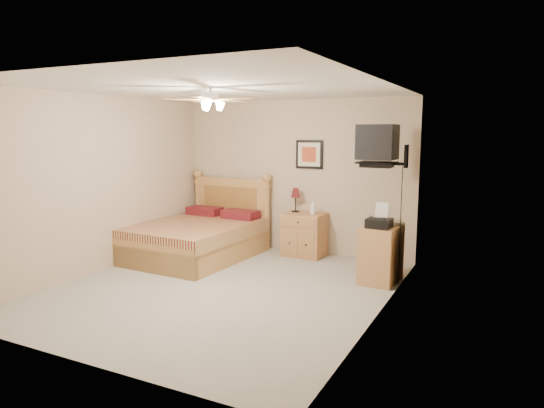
{
  "coord_description": "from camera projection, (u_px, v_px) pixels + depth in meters",
  "views": [
    {
      "loc": [
        3.22,
        -5.05,
        1.99
      ],
      "look_at": [
        0.26,
        0.9,
        0.99
      ],
      "focal_mm": 32.0,
      "sensor_mm": 36.0,
      "label": 1
    }
  ],
  "objects": [
    {
      "name": "lotion_bottle",
      "position": [
        313.0,
        207.0,
        7.62
      ],
      "size": [
        0.12,
        0.12,
        0.23
      ],
      "primitive_type": "imported",
      "rotation": [
        0.0,
        0.0,
        -0.36
      ],
      "color": "white",
      "rests_on": "nightstand"
    },
    {
      "name": "magazine_upper",
      "position": [
        388.0,
        221.0,
        6.52
      ],
      "size": [
        0.3,
        0.34,
        0.02
      ],
      "primitive_type": "imported",
      "rotation": [
        0.0,
        0.0,
        0.35
      ],
      "color": "gray",
      "rests_on": "magazine_lower"
    },
    {
      "name": "wall_tv",
      "position": [
        389.0,
        145.0,
        6.34
      ],
      "size": [
        0.56,
        0.46,
        0.58
      ],
      "primitive_type": null,
      "color": "black",
      "rests_on": "wall_right"
    },
    {
      "name": "fax_machine",
      "position": [
        379.0,
        216.0,
        6.25
      ],
      "size": [
        0.32,
        0.33,
        0.32
      ],
      "primitive_type": null,
      "rotation": [
        0.0,
        0.0,
        -0.05
      ],
      "color": "black",
      "rests_on": "dresser"
    },
    {
      "name": "dresser",
      "position": [
        381.0,
        254.0,
        6.43
      ],
      "size": [
        0.49,
        0.67,
        0.75
      ],
      "primitive_type": "cube",
      "rotation": [
        0.0,
        0.0,
        -0.07
      ],
      "color": "#A57139",
      "rests_on": "ground"
    },
    {
      "name": "framed_picture",
      "position": [
        309.0,
        154.0,
        7.8
      ],
      "size": [
        0.46,
        0.04,
        0.46
      ],
      "primitive_type": "cube",
      "color": "black",
      "rests_on": "wall_back"
    },
    {
      "name": "nightstand",
      "position": [
        304.0,
        235.0,
        7.79
      ],
      "size": [
        0.65,
        0.49,
        0.69
      ],
      "primitive_type": "cube",
      "rotation": [
        0.0,
        0.0,
        -0.02
      ],
      "color": "#AB6835",
      "rests_on": "ground"
    },
    {
      "name": "magazine_lower",
      "position": [
        386.0,
        223.0,
        6.53
      ],
      "size": [
        0.21,
        0.26,
        0.02
      ],
      "primitive_type": "imported",
      "rotation": [
        0.0,
        0.0,
        -0.1
      ],
      "color": "#C0B69C",
      "rests_on": "dresser"
    },
    {
      "name": "wall_right",
      "position": [
        381.0,
        202.0,
        5.12
      ],
      "size": [
        0.04,
        4.5,
        2.5
      ],
      "primitive_type": "cube",
      "color": "#C0A98D",
      "rests_on": "ground"
    },
    {
      "name": "table_lamp",
      "position": [
        296.0,
        200.0,
        7.86
      ],
      "size": [
        0.27,
        0.27,
        0.39
      ],
      "primitive_type": null,
      "rotation": [
        0.0,
        0.0,
        -0.38
      ],
      "color": "#561011",
      "rests_on": "nightstand"
    },
    {
      "name": "ceiling_fan",
      "position": [
        210.0,
        99.0,
        5.66
      ],
      "size": [
        1.14,
        1.14,
        0.28
      ],
      "primitive_type": null,
      "color": "white",
      "rests_on": "ceiling"
    },
    {
      "name": "wall_back",
      "position": [
        294.0,
        177.0,
        8.0
      ],
      "size": [
        4.0,
        0.04,
        2.5
      ],
      "primitive_type": "cube",
      "color": "#C0A98D",
      "rests_on": "ground"
    },
    {
      "name": "ceiling",
      "position": [
        219.0,
        88.0,
        5.82
      ],
      "size": [
        4.0,
        4.5,
        0.04
      ],
      "primitive_type": "cube",
      "color": "white",
      "rests_on": "ground"
    },
    {
      "name": "floor",
      "position": [
        223.0,
        288.0,
        6.19
      ],
      "size": [
        4.5,
        4.5,
        0.0
      ],
      "primitive_type": "plane",
      "color": "#9A978B",
      "rests_on": "ground"
    },
    {
      "name": "wall_left",
      "position": [
        102.0,
        184.0,
        6.89
      ],
      "size": [
        0.04,
        4.5,
        2.5
      ],
      "primitive_type": "cube",
      "color": "#C0A98D",
      "rests_on": "ground"
    },
    {
      "name": "bed",
      "position": [
        195.0,
        217.0,
        7.61
      ],
      "size": [
        1.64,
        2.1,
        1.31
      ],
      "primitive_type": null,
      "rotation": [
        0.0,
        0.0,
        -0.05
      ],
      "color": "#B47746",
      "rests_on": "ground"
    },
    {
      "name": "wall_front",
      "position": [
        75.0,
        222.0,
        4.01
      ],
      "size": [
        4.0,
        0.04,
        2.5
      ],
      "primitive_type": "cube",
      "color": "#C0A98D",
      "rests_on": "ground"
    }
  ]
}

